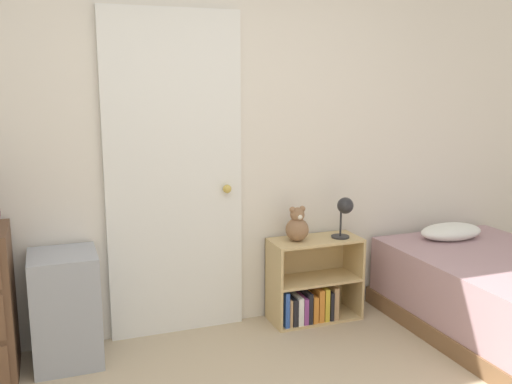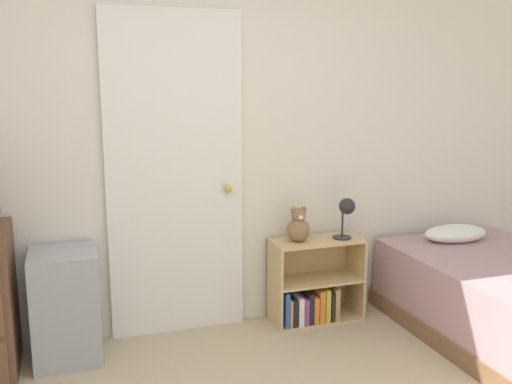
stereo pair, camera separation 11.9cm
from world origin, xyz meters
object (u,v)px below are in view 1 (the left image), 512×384
(teddy_bear, at_px, (297,226))
(desk_lamp, at_px, (345,210))
(storage_bin, at_px, (66,308))
(bookshelf, at_px, (310,290))

(teddy_bear, distance_m, desk_lamp, 0.35)
(storage_bin, relative_size, teddy_bear, 2.78)
(bookshelf, height_order, teddy_bear, teddy_bear)
(teddy_bear, relative_size, desk_lamp, 0.84)
(bookshelf, relative_size, teddy_bear, 2.63)
(bookshelf, xyz_separation_m, teddy_bear, (-0.11, 0.00, 0.47))
(bookshelf, xyz_separation_m, desk_lamp, (0.23, -0.04, 0.56))
(bookshelf, relative_size, desk_lamp, 2.22)
(bookshelf, distance_m, teddy_bear, 0.48)
(storage_bin, relative_size, desk_lamp, 2.35)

